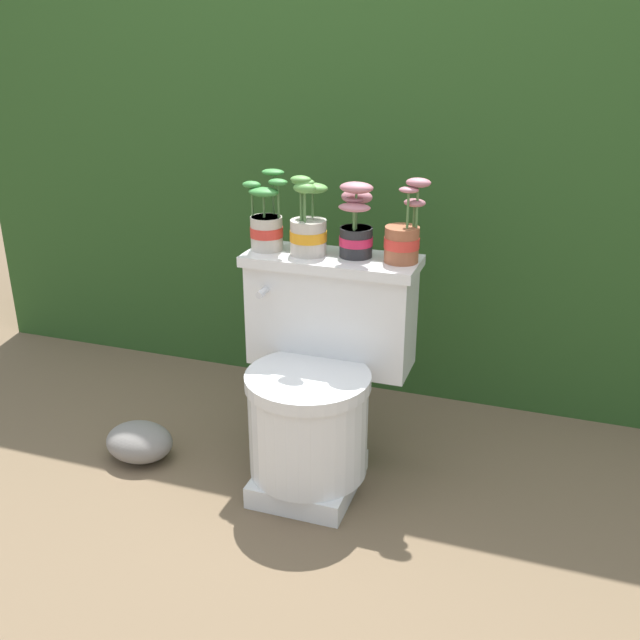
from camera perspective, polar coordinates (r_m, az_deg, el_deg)
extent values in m
plane|color=brown|center=(2.22, -2.40, -12.48)|extent=(12.00, 12.00, 0.00)
cube|color=#284C1E|center=(2.89, 5.27, 13.58)|extent=(3.14, 0.84, 1.67)
cube|color=silver|center=(2.16, -0.92, -12.50)|extent=(0.28, 0.31, 0.07)
cylinder|color=silver|center=(2.07, -0.95, -8.65)|extent=(0.34, 0.34, 0.27)
cylinder|color=silver|center=(2.00, -0.98, -4.85)|extent=(0.36, 0.36, 0.04)
cube|color=silver|center=(2.13, 0.92, 0.38)|extent=(0.49, 0.18, 0.31)
cube|color=silver|center=(2.07, 0.94, 4.75)|extent=(0.51, 0.20, 0.03)
cylinder|color=silver|center=(2.05, -4.62, 2.22)|extent=(0.02, 0.05, 0.02)
cylinder|color=beige|center=(2.12, -4.29, 6.94)|extent=(0.09, 0.09, 0.10)
cylinder|color=red|center=(2.12, -4.30, 7.07)|extent=(0.10, 0.10, 0.03)
cylinder|color=#332319|center=(2.11, -4.33, 8.08)|extent=(0.09, 0.09, 0.01)
cylinder|color=#4C753D|center=(2.12, -5.45, 9.42)|extent=(0.01, 0.01, 0.08)
ellipsoid|color=#387F38|center=(2.11, -5.50, 10.72)|extent=(0.06, 0.04, 0.02)
cylinder|color=#4C753D|center=(2.10, -4.51, 9.07)|extent=(0.01, 0.01, 0.07)
ellipsoid|color=#387F38|center=(2.09, -4.55, 10.17)|extent=(0.09, 0.06, 0.03)
cylinder|color=#4C753D|center=(2.13, -3.74, 10.01)|extent=(0.01, 0.01, 0.12)
ellipsoid|color=#387F38|center=(2.12, -3.79, 11.72)|extent=(0.07, 0.05, 0.02)
cylinder|color=#4C753D|center=(2.09, -3.35, 9.49)|extent=(0.01, 0.01, 0.10)
ellipsoid|color=#387F38|center=(2.08, -3.38, 10.95)|extent=(0.06, 0.04, 0.02)
cylinder|color=beige|center=(2.07, -0.83, 6.63)|extent=(0.10, 0.10, 0.10)
cylinder|color=orange|center=(2.07, -0.83, 6.76)|extent=(0.11, 0.11, 0.03)
cylinder|color=#332319|center=(2.06, -0.84, 7.83)|extent=(0.10, 0.10, 0.01)
cylinder|color=#4C753D|center=(2.04, -1.35, 9.37)|extent=(0.01, 0.01, 0.11)
ellipsoid|color=#569342|center=(2.03, -1.36, 10.98)|extent=(0.07, 0.05, 0.02)
cylinder|color=#4C753D|center=(2.02, -1.10, 9.03)|extent=(0.01, 0.01, 0.09)
ellipsoid|color=#569342|center=(2.01, -1.11, 10.50)|extent=(0.07, 0.05, 0.03)
cylinder|color=#4C753D|center=(2.04, -1.54, 9.45)|extent=(0.01, 0.01, 0.11)
ellipsoid|color=#569342|center=(2.02, -1.55, 11.18)|extent=(0.06, 0.04, 0.02)
cylinder|color=#4C753D|center=(2.08, -0.48, 9.24)|extent=(0.01, 0.01, 0.08)
ellipsoid|color=#569342|center=(2.07, -0.48, 10.50)|extent=(0.09, 0.06, 0.03)
cylinder|color=#262628|center=(2.06, 2.89, 6.25)|extent=(0.09, 0.09, 0.09)
cylinder|color=#D1234C|center=(2.05, 2.90, 6.37)|extent=(0.10, 0.10, 0.03)
cylinder|color=#332319|center=(2.05, 2.91, 7.24)|extent=(0.09, 0.09, 0.01)
cylinder|color=#4C753D|center=(2.03, 2.70, 8.40)|extent=(0.01, 0.01, 0.08)
ellipsoid|color=#B26B75|center=(2.02, 2.73, 9.59)|extent=(0.06, 0.04, 0.02)
cylinder|color=#4C753D|center=(2.00, 2.75, 7.97)|extent=(0.01, 0.01, 0.06)
ellipsoid|color=#B26B75|center=(2.00, 2.77, 8.99)|extent=(0.09, 0.06, 0.02)
cylinder|color=#4C753D|center=(2.07, 2.94, 8.55)|extent=(0.01, 0.01, 0.07)
ellipsoid|color=#B26B75|center=(2.06, 2.96, 9.80)|extent=(0.09, 0.06, 0.04)
cylinder|color=#4C753D|center=(2.01, 2.90, 8.76)|extent=(0.01, 0.01, 0.11)
ellipsoid|color=#B26B75|center=(2.00, 2.93, 10.53)|extent=(0.10, 0.07, 0.03)
cylinder|color=#9E5638|center=(2.01, 6.55, 6.03)|extent=(0.10, 0.10, 0.10)
cylinder|color=red|center=(2.01, 6.56, 6.17)|extent=(0.10, 0.10, 0.03)
cylinder|color=#332319|center=(2.00, 6.60, 7.25)|extent=(0.09, 0.09, 0.01)
cylinder|color=#4C753D|center=(1.98, 7.78, 8.96)|extent=(0.01, 0.01, 0.12)
ellipsoid|color=#B26B75|center=(1.97, 7.88, 10.83)|extent=(0.07, 0.05, 0.03)
cylinder|color=#4C753D|center=(1.97, 7.04, 8.71)|extent=(0.01, 0.01, 0.10)
ellipsoid|color=#B26B75|center=(1.96, 7.12, 10.29)|extent=(0.05, 0.04, 0.02)
cylinder|color=#4C753D|center=(2.00, 7.53, 8.25)|extent=(0.01, 0.01, 0.06)
ellipsoid|color=#B26B75|center=(1.99, 7.59, 9.28)|extent=(0.06, 0.04, 0.02)
ellipsoid|color=gray|center=(2.35, -14.25, -9.43)|extent=(0.22, 0.17, 0.12)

